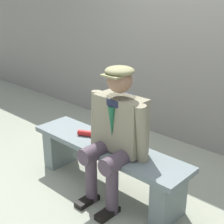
# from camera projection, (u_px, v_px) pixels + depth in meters

# --- Properties ---
(ground_plane) EXTENTS (30.00, 30.00, 0.00)m
(ground_plane) POSITION_uv_depth(u_px,v_px,m) (107.00, 187.00, 3.26)
(ground_plane) COLOR gray
(bench) EXTENTS (1.73, 0.42, 0.48)m
(bench) POSITION_uv_depth(u_px,v_px,m) (107.00, 159.00, 3.15)
(bench) COLOR slate
(bench) RESTS_ON ground
(seated_man) EXTENTS (0.64, 0.56, 1.27)m
(seated_man) POSITION_uv_depth(u_px,v_px,m) (116.00, 130.00, 2.86)
(seated_man) COLOR gray
(seated_man) RESTS_ON ground
(rolled_magazine) EXTENTS (0.25, 0.16, 0.06)m
(rolled_magazine) POSITION_uv_depth(u_px,v_px,m) (90.00, 134.00, 3.25)
(rolled_magazine) COLOR #B21E1E
(rolled_magazine) RESTS_ON bench
(stadium_wall) EXTENTS (12.00, 0.24, 2.45)m
(stadium_wall) POSITION_uv_depth(u_px,v_px,m) (195.00, 46.00, 3.88)
(stadium_wall) COLOR gray
(stadium_wall) RESTS_ON ground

